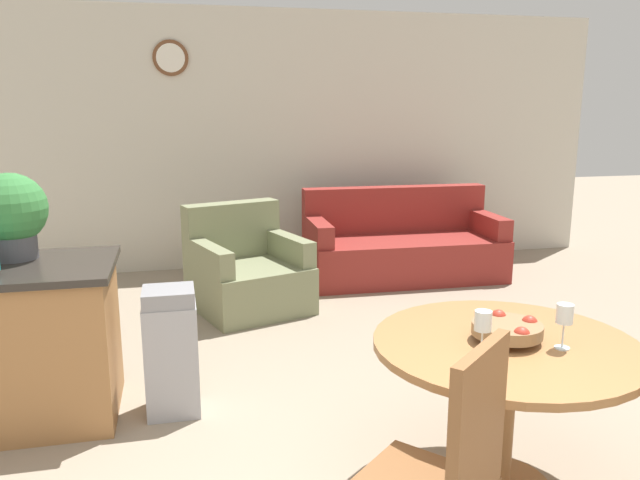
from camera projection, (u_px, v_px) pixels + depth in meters
wall_back at (243, 141)px, 6.58m from camera, size 8.00×0.09×2.70m
dining_table at (504, 376)px, 2.74m from camera, size 1.15×1.15×0.73m
dining_chair_near_left at (443, 473)px, 2.05m from camera, size 0.59×0.59×1.01m
fruit_bowl at (507, 329)px, 2.69m from camera, size 0.30×0.30×0.11m
wine_glass_left at (483, 323)px, 2.51m from camera, size 0.07×0.07×0.20m
wine_glass_right at (565, 316)px, 2.59m from camera, size 0.07×0.07×0.20m
kitchen_island at (3, 344)px, 3.42m from camera, size 1.23×0.77×0.89m
potted_plant at (11, 213)px, 3.43m from camera, size 0.40×0.40×0.48m
trash_bin at (171, 352)px, 3.52m from camera, size 0.29×0.27×0.74m
couch at (402, 248)px, 6.34m from camera, size 1.96×0.92×0.89m
armchair at (246, 274)px, 5.37m from camera, size 1.10×1.12×0.89m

